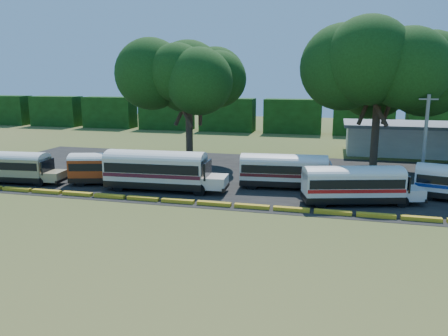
% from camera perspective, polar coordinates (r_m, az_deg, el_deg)
% --- Properties ---
extents(ground, '(160.00, 160.00, 0.00)m').
position_cam_1_polar(ground, '(32.89, 0.76, -5.61)').
color(ground, '#334D19').
rests_on(ground, ground).
extents(asphalt_strip, '(64.00, 24.00, 0.02)m').
position_cam_1_polar(asphalt_strip, '(44.09, 5.67, -1.13)').
color(asphalt_strip, black).
rests_on(asphalt_strip, ground).
extents(curb, '(53.70, 0.45, 0.30)m').
position_cam_1_polar(curb, '(33.78, 1.16, -4.87)').
color(curb, gold).
rests_on(curb, ground).
extents(terminal_building, '(19.00, 9.00, 4.00)m').
position_cam_1_polar(terminal_building, '(61.95, 24.12, 3.54)').
color(terminal_building, silver).
rests_on(terminal_building, ground).
extents(treeline_backdrop, '(130.00, 4.00, 6.00)m').
position_cam_1_polar(treeline_backdrop, '(79.16, 8.97, 6.71)').
color(treeline_backdrop, black).
rests_on(treeline_backdrop, ground).
extents(bus_beige, '(9.27, 3.01, 3.00)m').
position_cam_1_polar(bus_beige, '(45.56, -26.05, 0.32)').
color(bus_beige, black).
rests_on(bus_beige, ground).
extents(bus_red, '(9.23, 4.54, 2.95)m').
position_cam_1_polar(bus_red, '(41.85, -14.35, 0.21)').
color(bus_red, black).
rests_on(bus_red, ground).
extents(bus_cream_west, '(10.92, 3.29, 3.54)m').
position_cam_1_polar(bus_cream_west, '(38.64, -8.58, -0.03)').
color(bus_cream_west, black).
rests_on(bus_cream_west, ground).
extents(bus_cream_east, '(9.60, 3.19, 3.10)m').
position_cam_1_polar(bus_cream_east, '(39.40, 8.09, -0.16)').
color(bus_cream_east, black).
rests_on(bus_cream_east, ground).
extents(bus_white_red, '(9.61, 4.78, 3.07)m').
position_cam_1_polar(bus_white_red, '(35.54, 16.76, -1.89)').
color(bus_white_red, black).
rests_on(bus_white_red, ground).
extents(tree_west, '(10.95, 10.95, 13.88)m').
position_cam_1_polar(tree_west, '(49.65, -4.67, 11.75)').
color(tree_west, '#392B1C').
rests_on(tree_west, ground).
extents(tree_center, '(11.27, 11.27, 15.10)m').
position_cam_1_polar(tree_center, '(48.39, 19.71, 12.42)').
color(tree_center, '#392B1C').
rests_on(tree_center, ground).
extents(utility_pole, '(1.60, 0.30, 8.36)m').
position_cam_1_polar(utility_pole, '(42.70, 24.74, 3.25)').
color(utility_pole, gray).
rests_on(utility_pole, ground).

